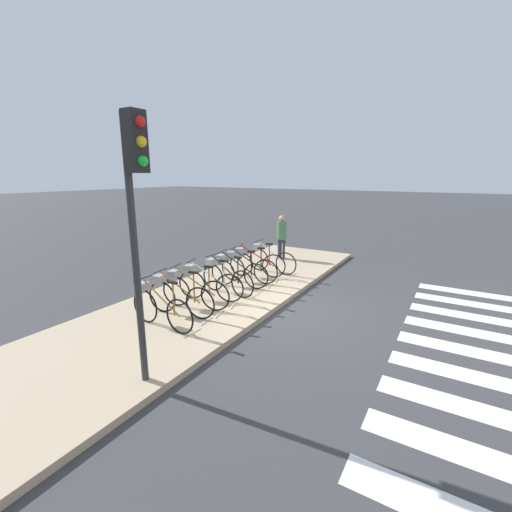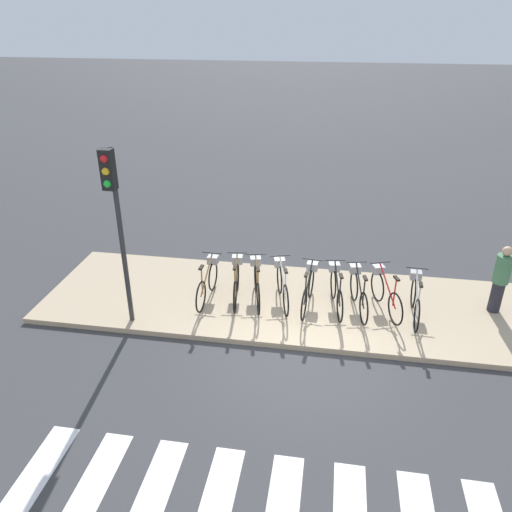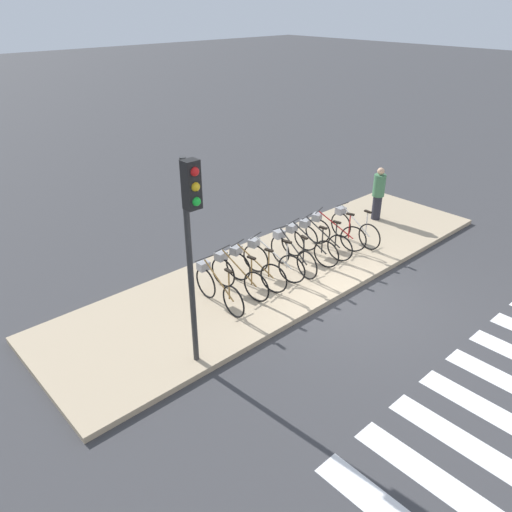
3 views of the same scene
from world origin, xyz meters
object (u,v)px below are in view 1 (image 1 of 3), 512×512
Objects in this scene: parked_bicycle_5 at (236,270)px; parked_bicycle_1 at (177,295)px; parked_bicycle_2 at (192,289)px; parked_bicycle_3 at (207,282)px; parked_bicycle_4 at (224,276)px; parked_bicycle_7 at (254,262)px; parked_bicycle_8 at (269,258)px; traffic_light at (136,197)px; pedestrian at (281,236)px; parked_bicycle_0 at (158,306)px; parked_bicycle_6 at (246,267)px.

parked_bicycle_1 is at bearing 179.64° from parked_bicycle_5.
parked_bicycle_5 is at bearing -0.37° from parked_bicycle_2.
parked_bicycle_3 and parked_bicycle_4 have the same top height.
parked_bicycle_1 is 3.28m from parked_bicycle_7.
parked_bicycle_4 is at bearing 178.58° from parked_bicycle_8.
traffic_light is (-3.06, -1.39, 2.22)m from parked_bicycle_3.
parked_bicycle_4 is 1.07× the size of pedestrian.
parked_bicycle_3 is at bearing 24.38° from traffic_light.
parked_bicycle_0 and parked_bicycle_8 have the same top height.
traffic_light is at bearing -168.11° from parked_bicycle_8.
parked_bicycle_1 and parked_bicycle_4 have the same top height.
parked_bicycle_1 is 0.45× the size of traffic_light.
parked_bicycle_7 is 5.92m from traffic_light.
parked_bicycle_2 and parked_bicycle_4 have the same top height.
parked_bicycle_3 is 0.97× the size of parked_bicycle_8.
parked_bicycle_2 is 0.98× the size of parked_bicycle_8.
parked_bicycle_5 is 4.99m from traffic_light.
parked_bicycle_0 is at bearing -170.39° from parked_bicycle_1.
parked_bicycle_4 is at bearing -178.05° from parked_bicycle_6.
parked_bicycle_6 is (2.71, -0.03, 0.00)m from parked_bicycle_1.
parked_bicycle_3 is (0.57, 0.02, 0.00)m from parked_bicycle_2.
parked_bicycle_7 is 0.64m from parked_bicycle_8.
parked_bicycle_1 is at bearing -179.12° from parked_bicycle_3.
parked_bicycle_8 is at bearing -1.42° from parked_bicycle_4.
pedestrian is (4.63, 0.34, 0.36)m from parked_bicycle_3.
parked_bicycle_0 is at bearing 42.23° from traffic_light.
parked_bicycle_2 and parked_bicycle_3 have the same top height.
parked_bicycle_2 is at bearing 176.88° from parked_bicycle_4.
parked_bicycle_1 and parked_bicycle_8 have the same top height.
parked_bicycle_5 is at bearing 176.28° from parked_bicycle_8.
parked_bicycle_4 is 0.45× the size of traffic_light.
parked_bicycle_7 is at bearing 165.09° from parked_bicycle_8.
parked_bicycle_2 is 2.81m from parked_bicycle_7.
parked_bicycle_3 is 2.87m from parked_bicycle_8.
parked_bicycle_6 and parked_bicycle_7 have the same top height.
parked_bicycle_5 is 3.47m from pedestrian.
parked_bicycle_3 is 2.24m from parked_bicycle_7.
pedestrian is at bearing 12.67° from traffic_light.
parked_bicycle_2 is at bearing -179.07° from parked_bicycle_7.
parked_bicycle_5 is 0.99× the size of parked_bicycle_8.
pedestrian is at bearing 6.01° from parked_bicycle_4.
parked_bicycle_1 is at bearing -179.24° from parked_bicycle_7.
parked_bicycle_5 is at bearing -0.36° from parked_bicycle_1.
traffic_light reaches higher than parked_bicycle_2.
parked_bicycle_1 and parked_bicycle_2 have the same top height.
pedestrian reaches higher than parked_bicycle_2.
parked_bicycle_4 is 4.47m from traffic_light.
traffic_light is at bearing -167.33° from pedestrian.
parked_bicycle_2 is at bearing 179.31° from parked_bicycle_6.
parked_bicycle_1 is at bearing -176.38° from pedestrian.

